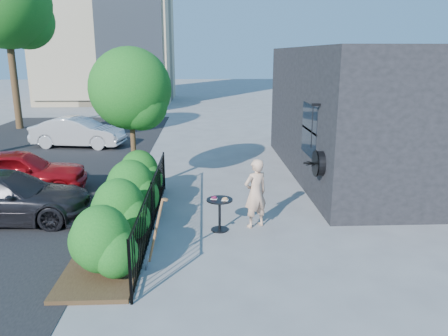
{
  "coord_description": "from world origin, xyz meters",
  "views": [
    {
      "loc": [
        -0.33,
        -9.13,
        3.8
      ],
      "look_at": [
        0.12,
        0.77,
        1.2
      ],
      "focal_mm": 35.0,
      "sensor_mm": 36.0,
      "label": 1
    }
  ],
  "objects_px": {
    "cafe_table": "(220,209)",
    "shovel": "(154,237)",
    "car_silver": "(78,132)",
    "car_red": "(17,172)",
    "woman": "(256,193)",
    "patio_tree": "(133,94)",
    "car_darkgrey": "(6,197)",
    "street_tree_far": "(7,9)"
  },
  "relations": [
    {
      "from": "patio_tree",
      "to": "car_red",
      "type": "relative_size",
      "value": 1.06
    },
    {
      "from": "street_tree_far",
      "to": "car_red",
      "type": "xyz_separation_m",
      "value": [
        4.4,
        -11.19,
        -5.28
      ]
    },
    {
      "from": "cafe_table",
      "to": "woman",
      "type": "xyz_separation_m",
      "value": [
        0.81,
        0.19,
        0.29
      ]
    },
    {
      "from": "patio_tree",
      "to": "shovel",
      "type": "height_order",
      "value": "patio_tree"
    },
    {
      "from": "street_tree_far",
      "to": "car_silver",
      "type": "distance_m",
      "value": 8.36
    },
    {
      "from": "car_silver",
      "to": "shovel",
      "type": "bearing_deg",
      "value": -149.25
    },
    {
      "from": "car_red",
      "to": "cafe_table",
      "type": "bearing_deg",
      "value": -125.03
    },
    {
      "from": "shovel",
      "to": "cafe_table",
      "type": "bearing_deg",
      "value": 54.15
    },
    {
      "from": "cafe_table",
      "to": "shovel",
      "type": "relative_size",
      "value": 0.56
    },
    {
      "from": "car_darkgrey",
      "to": "patio_tree",
      "type": "bearing_deg",
      "value": -52.55
    },
    {
      "from": "woman",
      "to": "car_red",
      "type": "distance_m",
      "value": 6.87
    },
    {
      "from": "patio_tree",
      "to": "car_darkgrey",
      "type": "distance_m",
      "value": 4.05
    },
    {
      "from": "cafe_table",
      "to": "car_red",
      "type": "bearing_deg",
      "value": 152.53
    },
    {
      "from": "car_red",
      "to": "car_silver",
      "type": "bearing_deg",
      "value": -6.93
    },
    {
      "from": "shovel",
      "to": "car_red",
      "type": "distance_m",
      "value": 6.27
    },
    {
      "from": "car_red",
      "to": "car_silver",
      "type": "distance_m",
      "value": 6.38
    },
    {
      "from": "cafe_table",
      "to": "car_darkgrey",
      "type": "height_order",
      "value": "car_darkgrey"
    },
    {
      "from": "patio_tree",
      "to": "car_silver",
      "type": "height_order",
      "value": "patio_tree"
    },
    {
      "from": "street_tree_far",
      "to": "car_silver",
      "type": "relative_size",
      "value": 2.18
    },
    {
      "from": "patio_tree",
      "to": "car_silver",
      "type": "distance_m",
      "value": 7.53
    },
    {
      "from": "street_tree_far",
      "to": "car_red",
      "type": "relative_size",
      "value": 2.23
    },
    {
      "from": "patio_tree",
      "to": "car_darkgrey",
      "type": "bearing_deg",
      "value": -143.2
    },
    {
      "from": "cafe_table",
      "to": "car_silver",
      "type": "relative_size",
      "value": 0.2
    },
    {
      "from": "shovel",
      "to": "car_silver",
      "type": "height_order",
      "value": "shovel"
    },
    {
      "from": "patio_tree",
      "to": "car_silver",
      "type": "bearing_deg",
      "value": 117.83
    },
    {
      "from": "cafe_table",
      "to": "car_darkgrey",
      "type": "xyz_separation_m",
      "value": [
        -4.95,
        0.82,
        0.08
      ]
    },
    {
      "from": "shovel",
      "to": "car_red",
      "type": "xyz_separation_m",
      "value": [
        -4.28,
        4.58,
        0.03
      ]
    },
    {
      "from": "patio_tree",
      "to": "car_silver",
      "type": "relative_size",
      "value": 1.04
    },
    {
      "from": "woman",
      "to": "patio_tree",
      "type": "bearing_deg",
      "value": -68.72
    },
    {
      "from": "shovel",
      "to": "car_red",
      "type": "height_order",
      "value": "shovel"
    },
    {
      "from": "street_tree_far",
      "to": "cafe_table",
      "type": "distance_m",
      "value": 18.04
    },
    {
      "from": "cafe_table",
      "to": "car_red",
      "type": "height_order",
      "value": "car_red"
    },
    {
      "from": "woman",
      "to": "car_silver",
      "type": "bearing_deg",
      "value": -82.07
    },
    {
      "from": "shovel",
      "to": "woman",
      "type": "bearing_deg",
      "value": 42.95
    },
    {
      "from": "street_tree_far",
      "to": "woman",
      "type": "bearing_deg",
      "value": -52.28
    },
    {
      "from": "cafe_table",
      "to": "woman",
      "type": "bearing_deg",
      "value": 13.39
    },
    {
      "from": "patio_tree",
      "to": "cafe_table",
      "type": "bearing_deg",
      "value": -52.22
    },
    {
      "from": "cafe_table",
      "to": "woman",
      "type": "distance_m",
      "value": 0.88
    },
    {
      "from": "car_silver",
      "to": "patio_tree",
      "type": "bearing_deg",
      "value": -143.08
    },
    {
      "from": "cafe_table",
      "to": "car_red",
      "type": "relative_size",
      "value": 0.21
    },
    {
      "from": "woman",
      "to": "car_red",
      "type": "xyz_separation_m",
      "value": [
        -6.33,
        2.68,
        -0.15
      ]
    },
    {
      "from": "cafe_table",
      "to": "shovel",
      "type": "distance_m",
      "value": 2.12
    }
  ]
}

